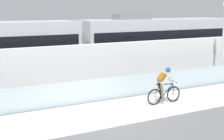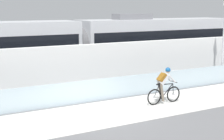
% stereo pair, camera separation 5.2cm
% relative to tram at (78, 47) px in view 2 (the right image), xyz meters
% --- Properties ---
extents(ground_plane, '(200.00, 200.00, 0.00)m').
position_rel_tram_xyz_m(ground_plane, '(-1.91, -6.85, -1.89)').
color(ground_plane, slate).
extents(bike_path_deck, '(32.00, 3.20, 0.01)m').
position_rel_tram_xyz_m(bike_path_deck, '(-1.91, -6.85, -1.89)').
color(bike_path_deck, silver).
rests_on(bike_path_deck, ground).
extents(glass_parapet, '(32.00, 0.05, 1.00)m').
position_rel_tram_xyz_m(glass_parapet, '(-1.91, -5.00, -1.39)').
color(glass_parapet, silver).
rests_on(glass_parapet, ground).
extents(concrete_barrier_wall, '(32.00, 0.36, 2.39)m').
position_rel_tram_xyz_m(concrete_barrier_wall, '(-1.91, -3.20, -0.70)').
color(concrete_barrier_wall, white).
rests_on(concrete_barrier_wall, ground).
extents(tram_rail_near, '(32.00, 0.08, 0.01)m').
position_rel_tram_xyz_m(tram_rail_near, '(-1.91, -0.72, -1.89)').
color(tram_rail_near, '#595654').
rests_on(tram_rail_near, ground).
extents(tram_rail_far, '(32.00, 0.08, 0.01)m').
position_rel_tram_xyz_m(tram_rail_far, '(-1.91, 0.72, -1.89)').
color(tram_rail_far, '#595654').
rests_on(tram_rail_far, ground).
extents(tram, '(22.56, 2.54, 3.81)m').
position_rel_tram_xyz_m(tram, '(0.00, 0.00, 0.00)').
color(tram, silver).
rests_on(tram, ground).
extents(cyclist_on_bike, '(1.77, 0.58, 1.61)m').
position_rel_tram_xyz_m(cyclist_on_bike, '(1.16, -6.85, -1.09)').
color(cyclist_on_bike, black).
rests_on(cyclist_on_bike, ground).
extents(lamp_post_antenna, '(0.28, 0.28, 5.20)m').
position_rel_tram_xyz_m(lamp_post_antenna, '(6.94, -4.70, 1.40)').
color(lamp_post_antenna, gray).
rests_on(lamp_post_antenna, ground).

